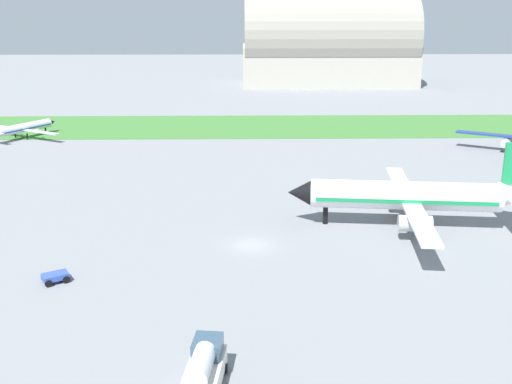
{
  "coord_description": "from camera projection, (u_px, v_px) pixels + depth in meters",
  "views": [
    {
      "loc": [
        -0.7,
        -62.81,
        25.39
      ],
      "look_at": [
        0.74,
        10.73,
        3.0
      ],
      "focal_mm": 42.15,
      "sensor_mm": 36.0,
      "label": 1
    }
  ],
  "objects": [
    {
      "name": "ground_plane",
      "position": [
        251.0,
        245.0,
        67.48
      ],
      "size": [
        600.0,
        600.0,
        0.0
      ],
      "primitive_type": "plane",
      "color": "gray"
    },
    {
      "name": "airplane_taxiing_turboprop",
      "position": [
        23.0,
        128.0,
        122.84
      ],
      "size": [
        17.82,
        15.55,
        5.99
      ],
      "rotation": [
        0.0,
        0.0,
        1.04
      ],
      "color": "silver",
      "rests_on": "ground_plane"
    },
    {
      "name": "grass_taxiway_strip",
      "position": [
        247.0,
        126.0,
        136.22
      ],
      "size": [
        360.0,
        28.0,
        0.08
      ],
      "primitive_type": "cube",
      "color": "#3D7533",
      "rests_on": "ground_plane"
    },
    {
      "name": "airplane_midfield_jet",
      "position": [
        409.0,
        196.0,
        72.34
      ],
      "size": [
        29.62,
        30.13,
        10.65
      ],
      "rotation": [
        0.0,
        0.0,
        3.03
      ],
      "color": "white",
      "rests_on": "ground_plane"
    },
    {
      "name": "hangar_distant",
      "position": [
        328.0,
        46.0,
        208.66
      ],
      "size": [
        59.25,
        29.29,
        30.82
      ],
      "color": "#B2AD9E",
      "rests_on": "ground_plane"
    },
    {
      "name": "fuel_truck_near_gate",
      "position": [
        204.0,
        370.0,
        41.41
      ],
      "size": [
        3.23,
        6.73,
        3.29
      ],
      "rotation": [
        0.0,
        0.0,
        1.46
      ],
      "color": "white",
      "rests_on": "ground_plane"
    },
    {
      "name": "baggage_cart_midfield",
      "position": [
        55.0,
        277.0,
        58.21
      ],
      "size": [
        2.94,
        2.72,
        0.9
      ],
      "rotation": [
        0.0,
        0.0,
        3.68
      ],
      "color": "#334FB2",
      "rests_on": "ground_plane"
    }
  ]
}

